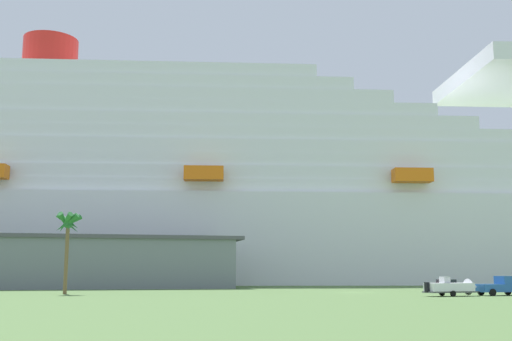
# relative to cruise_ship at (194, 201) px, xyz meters

# --- Properties ---
(ground_plane) EXTENTS (600.00, 600.00, 0.00)m
(ground_plane) POSITION_rel_cruise_ship_xyz_m (16.62, -32.95, -18.99)
(ground_plane) COLOR #4C6B38
(cruise_ship) EXTENTS (292.53, 65.17, 64.93)m
(cruise_ship) POSITION_rel_cruise_ship_xyz_m (0.00, 0.00, 0.00)
(cruise_ship) COLOR white
(cruise_ship) RESTS_ON ground_plane
(terminal_building) EXTENTS (73.27, 22.54, 8.52)m
(terminal_building) POSITION_rel_cruise_ship_xyz_m (-31.23, -33.99, -14.70)
(terminal_building) COLOR slate
(terminal_building) RESTS_ON ground_plane
(pickup_truck) EXTENTS (5.83, 2.93, 2.20)m
(pickup_truck) POSITION_rel_cruise_ship_xyz_m (29.81, -76.45, -17.94)
(pickup_truck) COLOR #2659A5
(pickup_truck) RESTS_ON ground_plane
(small_boat_on_trailer) EXTENTS (7.42, 2.86, 2.15)m
(small_boat_on_trailer) POSITION_rel_cruise_ship_xyz_m (23.58, -77.38, -18.03)
(small_boat_on_trailer) COLOR #595960
(small_boat_on_trailer) RESTS_ON ground_plane
(palm_tree) EXTENTS (3.42, 3.38, 9.99)m
(palm_tree) POSITION_rel_cruise_ship_xyz_m (-20.05, -63.13, -10.92)
(palm_tree) COLOR brown
(palm_tree) RESTS_ON ground_plane
(parked_car_red_hatchback) EXTENTS (4.57, 2.31, 1.58)m
(parked_car_red_hatchback) POSITION_rel_cruise_ship_xyz_m (34.22, -53.84, -18.15)
(parked_car_red_hatchback) COLOR red
(parked_car_red_hatchback) RESTS_ON ground_plane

